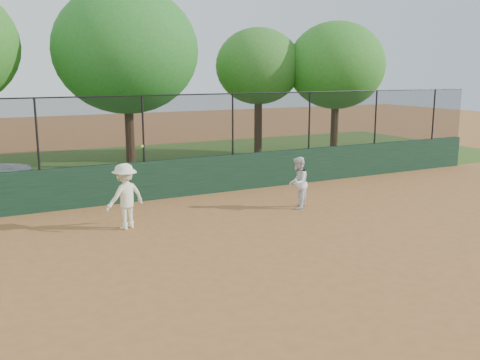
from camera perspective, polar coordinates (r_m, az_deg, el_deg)
name	(u,v)px	position (r m, az deg, el deg)	size (l,w,h in m)	color
ground	(254,257)	(11.53, 1.51, -8.18)	(80.00, 80.00, 0.00)	#A46534
back_wall	(161,180)	(16.69, -8.47, 0.05)	(26.00, 0.20, 1.20)	#193722
grass_strip	(113,168)	(22.47, -13.42, 1.27)	(36.00, 12.00, 0.01)	#2E4F18
player_second	(298,183)	(15.40, 6.20, -0.30)	(0.73, 0.57, 1.50)	white
player_main	(125,196)	(13.63, -12.15, -1.70)	(1.22, 0.95, 2.11)	white
fence_assembly	(158,127)	(16.44, -8.73, 5.64)	(26.00, 0.06, 2.00)	black
tree_2	(126,51)	(22.10, -12.03, 13.36)	(5.78, 5.25, 7.18)	#462B19
tree_3	(259,67)	(24.39, 1.99, 11.99)	(3.92, 3.57, 5.80)	#412715
tree_4	(337,66)	(24.92, 10.26, 11.91)	(4.51, 4.10, 6.09)	#442C18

